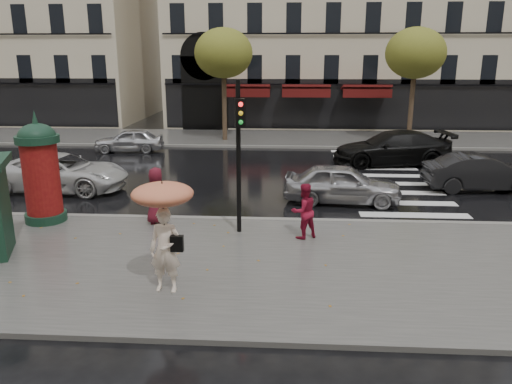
# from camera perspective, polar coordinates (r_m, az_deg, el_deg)

# --- Properties ---
(ground) EXTENTS (160.00, 160.00, 0.00)m
(ground) POSITION_cam_1_polar(r_m,az_deg,el_deg) (13.10, -4.35, -7.62)
(ground) COLOR black
(ground) RESTS_ON ground
(near_sidewalk) EXTENTS (90.00, 7.00, 0.12)m
(near_sidewalk) POSITION_cam_1_polar(r_m,az_deg,el_deg) (12.63, -4.66, -8.26)
(near_sidewalk) COLOR #474744
(near_sidewalk) RESTS_ON ground
(far_sidewalk) EXTENTS (90.00, 6.00, 0.12)m
(far_sidewalk) POSITION_cam_1_polar(r_m,az_deg,el_deg) (31.40, 0.30, 6.18)
(far_sidewalk) COLOR #474744
(far_sidewalk) RESTS_ON ground
(near_kerb) EXTENTS (90.00, 0.25, 0.14)m
(near_kerb) POSITION_cam_1_polar(r_m,az_deg,el_deg) (15.86, -2.91, -3.15)
(near_kerb) COLOR slate
(near_kerb) RESTS_ON ground
(far_kerb) EXTENTS (90.00, 0.25, 0.14)m
(far_kerb) POSITION_cam_1_polar(r_m,az_deg,el_deg) (28.44, -0.03, 5.22)
(far_kerb) COLOR slate
(far_kerb) RESTS_ON ground
(zebra_crossing) EXTENTS (3.60, 11.75, 0.01)m
(zebra_crossing) POSITION_cam_1_polar(r_m,az_deg,el_deg) (22.55, 14.35, 1.84)
(zebra_crossing) COLOR silver
(zebra_crossing) RESTS_ON ground
(tree_far_left) EXTENTS (3.40, 3.40, 6.64)m
(tree_far_left) POSITION_cam_1_polar(r_m,az_deg,el_deg) (30.17, -3.73, 15.51)
(tree_far_left) COLOR #38281C
(tree_far_left) RESTS_ON ground
(tree_far_right) EXTENTS (3.40, 3.40, 6.64)m
(tree_far_right) POSITION_cam_1_polar(r_m,az_deg,el_deg) (30.81, 17.77, 14.84)
(tree_far_right) COLOR #38281C
(tree_far_right) RESTS_ON ground
(woman_umbrella) EXTENTS (1.31, 1.31, 2.51)m
(woman_umbrella) POSITION_cam_1_polar(r_m,az_deg,el_deg) (10.73, -10.48, -3.01)
(woman_umbrella) COLOR #F7E0CB
(woman_umbrella) RESTS_ON near_sidewalk
(woman_red) EXTENTS (0.96, 0.90, 1.58)m
(woman_red) POSITION_cam_1_polar(r_m,az_deg,el_deg) (13.98, 5.47, -2.17)
(woman_red) COLOR maroon
(woman_red) RESTS_ON near_sidewalk
(man_burgundy) EXTENTS (0.98, 0.79, 1.74)m
(man_burgundy) POSITION_cam_1_polar(r_m,az_deg,el_deg) (15.42, -11.28, -0.41)
(man_burgundy) COLOR #55111D
(man_burgundy) RESTS_ON near_sidewalk
(morris_column) EXTENTS (1.27, 1.27, 3.43)m
(morris_column) POSITION_cam_1_polar(r_m,az_deg,el_deg) (16.49, -23.39, 2.40)
(morris_column) COLOR #123021
(morris_column) RESTS_ON near_sidewalk
(traffic_light) EXTENTS (0.32, 0.43, 4.35)m
(traffic_light) POSITION_cam_1_polar(r_m,az_deg,el_deg) (13.92, -1.96, 5.64)
(traffic_light) COLOR black
(traffic_light) RESTS_ON near_sidewalk
(car_silver) EXTENTS (4.23, 1.97, 1.40)m
(car_silver) POSITION_cam_1_polar(r_m,az_deg,el_deg) (17.96, 9.86, 0.96)
(car_silver) COLOR #9C9CA0
(car_silver) RESTS_ON ground
(car_darkgrey) EXTENTS (4.32, 1.63, 1.41)m
(car_darkgrey) POSITION_cam_1_polar(r_m,az_deg,el_deg) (21.18, 24.34, 2.02)
(car_darkgrey) COLOR black
(car_darkgrey) RESTS_ON ground
(car_white) EXTENTS (5.26, 2.64, 1.43)m
(car_white) POSITION_cam_1_polar(r_m,az_deg,el_deg) (20.74, -21.41, 2.09)
(car_white) COLOR #BABABA
(car_white) RESTS_ON ground
(car_black) EXTENTS (5.81, 2.96, 1.61)m
(car_black) POSITION_cam_1_polar(r_m,az_deg,el_deg) (24.76, 15.27, 4.86)
(car_black) COLOR black
(car_black) RESTS_ON ground
(car_far_silver) EXTENTS (3.82, 1.90, 1.25)m
(car_far_silver) POSITION_cam_1_polar(r_m,az_deg,el_deg) (28.04, -14.30, 5.75)
(car_far_silver) COLOR #B8B8BD
(car_far_silver) RESTS_ON ground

